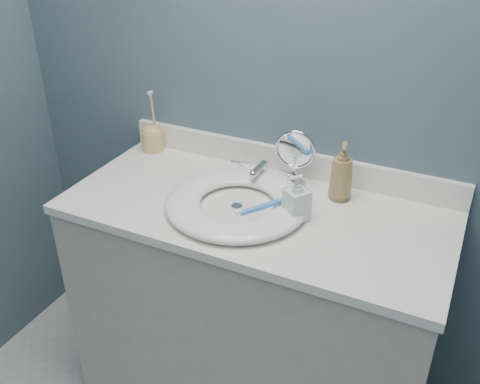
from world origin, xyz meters
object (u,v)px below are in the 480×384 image
Objects in this scene: makeup_mirror at (295,156)px; soap_bottle_clear at (297,198)px; soap_bottle_amber at (342,172)px; toothbrush_holder at (152,137)px.

makeup_mirror is 0.21m from soap_bottle_clear.
makeup_mirror is 0.17m from soap_bottle_amber.
makeup_mirror is 1.35× the size of soap_bottle_clear.
soap_bottle_amber reaches higher than soap_bottle_clear.
soap_bottle_amber is 0.75m from toothbrush_holder.
makeup_mirror is 1.03× the size of soap_bottle_amber.
soap_bottle_clear is 0.62× the size of toothbrush_holder.
soap_bottle_clear is (0.08, -0.19, -0.04)m from makeup_mirror.
makeup_mirror is at bearing 160.52° from soap_bottle_amber.
soap_bottle_amber is 1.31× the size of soap_bottle_clear.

